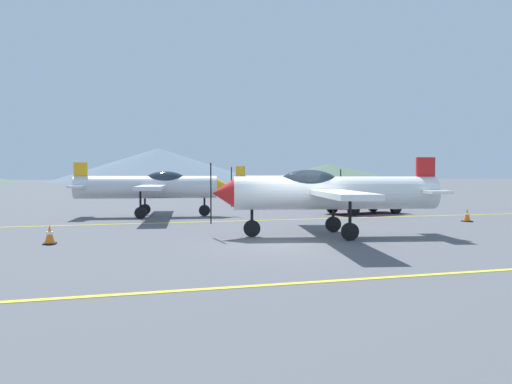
# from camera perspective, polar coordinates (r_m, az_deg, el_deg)

# --- Properties ---
(ground_plane) EXTENTS (400.00, 400.00, 0.00)m
(ground_plane) POSITION_cam_1_polar(r_m,az_deg,el_deg) (14.58, 5.55, -6.16)
(ground_plane) COLOR #54565B
(apron_line_near) EXTENTS (80.00, 0.16, 0.01)m
(apron_line_near) POSITION_cam_1_polar(r_m,az_deg,el_deg) (10.14, 15.79, -9.86)
(apron_line_near) COLOR yellow
(apron_line_near) RESTS_ON ground_plane
(apron_line_far) EXTENTS (80.00, 0.16, 0.01)m
(apron_line_far) POSITION_cam_1_polar(r_m,az_deg,el_deg) (21.43, -1.33, -3.49)
(apron_line_far) COLOR yellow
(apron_line_far) RESTS_ON ground_plane
(airplane_near) EXTENTS (7.87, 8.98, 2.69)m
(airplane_near) POSITION_cam_1_polar(r_m,az_deg,el_deg) (16.23, 8.50, 0.04)
(airplane_near) COLOR white
(airplane_near) RESTS_ON ground_plane
(airplane_mid) EXTENTS (7.85, 9.00, 2.69)m
(airplane_mid) POSITION_cam_1_polar(r_m,az_deg,el_deg) (24.08, -12.29, 0.68)
(airplane_mid) COLOR silver
(airplane_mid) RESTS_ON ground_plane
(airplane_far) EXTENTS (7.83, 9.00, 2.69)m
(airplane_far) POSITION_cam_1_polar(r_m,az_deg,el_deg) (33.76, 3.92, 1.11)
(airplane_far) COLOR white
(airplane_far) RESTS_ON ground_plane
(car_sedan) EXTENTS (4.58, 2.69, 1.62)m
(car_sedan) POSITION_cam_1_polar(r_m,az_deg,el_deg) (26.11, 12.93, -0.70)
(car_sedan) COLOR red
(car_sedan) RESTS_ON ground_plane
(traffic_cone_front) EXTENTS (0.36, 0.36, 0.59)m
(traffic_cone_front) POSITION_cam_1_polar(r_m,az_deg,el_deg) (15.57, -23.59, -4.73)
(traffic_cone_front) COLOR black
(traffic_cone_front) RESTS_ON ground_plane
(traffic_cone_side) EXTENTS (0.36, 0.36, 0.59)m
(traffic_cone_side) POSITION_cam_1_polar(r_m,az_deg,el_deg) (23.10, 24.07, -2.56)
(traffic_cone_side) COLOR black
(traffic_cone_side) RESTS_ON ground_plane
(hill_centerleft) EXTENTS (60.70, 60.70, 9.73)m
(hill_centerleft) POSITION_cam_1_polar(r_m,az_deg,el_deg) (140.49, -11.65, 3.19)
(hill_centerleft) COLOR slate
(hill_centerleft) RESTS_ON ground_plane
(hill_centerright) EXTENTS (53.26, 53.26, 6.22)m
(hill_centerright) POSITION_cam_1_polar(r_m,az_deg,el_deg) (183.97, 8.80, 2.39)
(hill_centerright) COLOR #4C6651
(hill_centerright) RESTS_ON ground_plane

